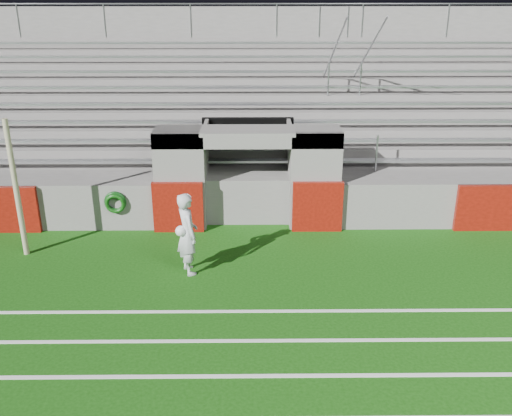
{
  "coord_description": "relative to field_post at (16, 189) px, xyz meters",
  "views": [
    {
      "loc": [
        0.08,
        -10.74,
        6.08
      ],
      "look_at": [
        0.2,
        1.8,
        1.1
      ],
      "focal_mm": 40.0,
      "sensor_mm": 36.0,
      "label": 1
    }
  ],
  "objects": [
    {
      "name": "field_post",
      "position": [
        0.0,
        0.0,
        0.0
      ],
      "size": [
        0.13,
        0.13,
        3.3
      ],
      "primitive_type": "cylinder",
      "color": "tan",
      "rests_on": "ground"
    },
    {
      "name": "stadium_structure",
      "position": [
        5.32,
        6.33,
        -0.16
      ],
      "size": [
        26.0,
        8.48,
        5.42
      ],
      "color": "slate",
      "rests_on": "ground"
    },
    {
      "name": "goalkeeper_with_ball",
      "position": [
        4.0,
        -0.95,
        -0.71
      ],
      "size": [
        0.68,
        0.81,
        1.88
      ],
      "color": "silver",
      "rests_on": "ground"
    },
    {
      "name": "hose_coil",
      "position": [
        1.91,
        1.29,
        -0.84
      ],
      "size": [
        0.57,
        0.15,
        0.59
      ],
      "color": "#0B380D",
      "rests_on": "ground"
    },
    {
      "name": "ground",
      "position": [
        5.32,
        -1.64,
        -1.65
      ],
      "size": [
        90.0,
        90.0,
        0.0
      ],
      "primitive_type": "plane",
      "color": "#12440B",
      "rests_on": "ground"
    }
  ]
}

